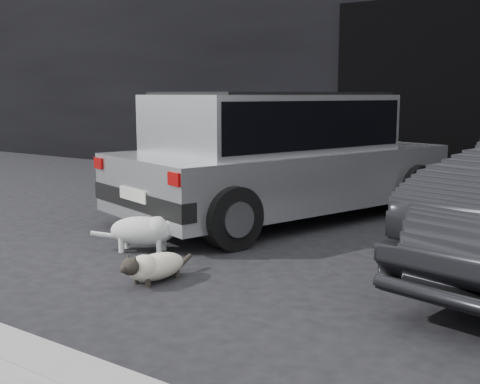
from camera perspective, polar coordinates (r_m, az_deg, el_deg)
The scene contains 5 objects.
ground at distance 5.32m, azimuth -0.02°, elevation -5.02°, with size 80.00×80.00×0.00m, color black.
garage_opening at distance 8.44m, azimuth 21.83°, elevation 8.52°, with size 4.00×0.10×2.60m, color black.
silver_hatchback at distance 6.38m, azimuth 3.59°, elevation 3.99°, with size 2.63×3.93×1.33m.
cat_siamese at distance 4.31m, azimuth -8.32°, elevation -7.02°, with size 0.28×0.71×0.25m.
cat_white at distance 5.11m, azimuth -8.83°, elevation -3.55°, with size 0.75×0.49×0.39m.
Camera 1 is at (2.96, -4.22, 1.31)m, focal length 45.00 mm.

